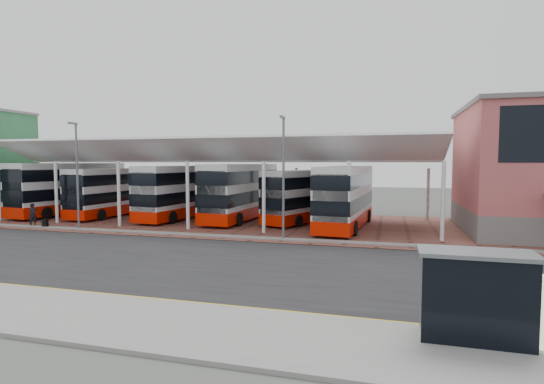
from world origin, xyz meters
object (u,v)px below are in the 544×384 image
object	(u,v)px
bus_1	(115,192)
pedestrian	(33,215)
bus_3	(242,192)
bus_4	(309,196)
bus_0	(70,189)
bus_shelter	(488,288)
bus_5	(346,197)
bus_2	(183,192)

from	to	relation	value
bus_1	pedestrian	bearing A→B (deg)	-100.20
bus_1	bus_3	xyz separation A→B (m)	(12.60, 0.49, 0.21)
bus_1	pedestrian	distance (m)	8.21
bus_1	bus_4	distance (m)	18.56
bus_3	bus_1	bearing A→B (deg)	-174.44
bus_0	bus_3	world-z (taller)	bus_0
bus_shelter	bus_3	bearing A→B (deg)	123.83
pedestrian	bus_4	bearing A→B (deg)	-42.30
bus_0	bus_5	xyz separation A→B (m)	(26.96, -1.49, -0.12)
bus_3	bus_5	size ratio (longest dim) A/B	1.03
bus_5	bus_3	bearing A→B (deg)	171.39
bus_1	bus_5	xyz separation A→B (m)	(21.97, -1.70, 0.13)
bus_0	bus_shelter	xyz separation A→B (m)	(32.85, -22.23, -0.83)
bus_3	bus_4	bearing A→B (deg)	7.94
bus_3	pedestrian	world-z (taller)	bus_3
bus_0	bus_2	distance (m)	12.06
bus_0	bus_3	bearing A→B (deg)	9.68
bus_4	bus_5	size ratio (longest dim) A/B	0.93
bus_0	bus_shelter	size ratio (longest dim) A/B	3.91
bus_2	bus_4	xyz separation A→B (m)	(11.47, 0.80, -0.17)
bus_2	bus_5	world-z (taller)	bus_2
pedestrian	bus_shelter	bearing A→B (deg)	-91.79
pedestrian	bus_2	bearing A→B (deg)	-23.77
bus_shelter	bus_5	bearing A→B (deg)	106.05
bus_1	bus_shelter	bearing A→B (deg)	-35.50
bus_2	pedestrian	xyz separation A→B (m)	(-8.96, -8.05, -1.44)
bus_1	bus_shelter	xyz separation A→B (m)	(27.86, -22.43, -0.58)
bus_2	bus_4	distance (m)	11.50
bus_1	bus_3	world-z (taller)	bus_3
bus_1	bus_4	bearing A→B (deg)	6.34
bus_5	bus_shelter	world-z (taller)	bus_5
bus_3	bus_shelter	distance (m)	27.55
bus_0	bus_shelter	distance (m)	39.67
bus_shelter	bus_1	bearing A→B (deg)	141.34
bus_5	bus_shelter	distance (m)	21.56
bus_5	bus_2	bearing A→B (deg)	177.40
bus_0	bus_4	world-z (taller)	bus_0
bus_5	pedestrian	xyz separation A→B (m)	(-23.87, -6.18, -1.44)
bus_3	bus_shelter	bearing A→B (deg)	-53.02
bus_0	bus_shelter	bearing A→B (deg)	-26.68
bus_1	pedestrian	xyz separation A→B (m)	(-1.90, -7.88, -1.31)
bus_4	bus_2	bearing A→B (deg)	-154.37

